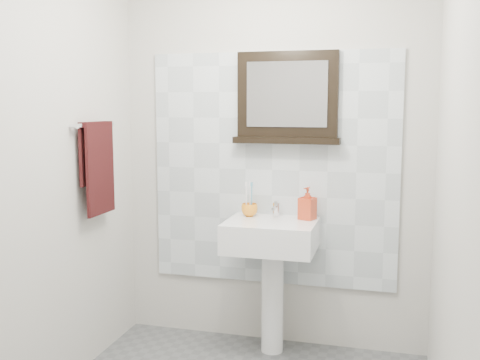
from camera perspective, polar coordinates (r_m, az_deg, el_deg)
name	(u,v)px	position (r m, az deg, el deg)	size (l,w,h in m)	color
back_wall	(273,154)	(3.63, 3.36, 2.63)	(2.00, 0.01, 2.50)	beige
front_wall	(105,222)	(1.56, -13.52, -4.14)	(2.00, 0.01, 2.50)	beige
left_wall	(34,168)	(3.01, -20.20, 1.17)	(0.01, 2.20, 2.50)	beige
right_wall	(456,182)	(2.47, 21.06, -0.18)	(0.01, 2.20, 2.50)	beige
splashback	(272,170)	(3.63, 3.31, 1.04)	(1.60, 0.02, 1.50)	silver
pedestal_sink	(271,250)	(3.50, 3.20, -7.10)	(0.55, 0.44, 0.96)	white
toothbrush_cup	(249,210)	(3.59, 0.97, -3.06)	(0.10, 0.10, 0.08)	orange
toothbrushes	(249,197)	(3.57, 0.96, -1.76)	(0.05, 0.04, 0.21)	white
soap_dispenser	(307,203)	(3.50, 6.86, -2.36)	(0.09, 0.09, 0.20)	red
framed_mirror	(287,100)	(3.56, 4.83, 8.11)	(0.67, 0.11, 0.57)	black
towel_bar	(95,125)	(3.42, -14.50, 5.43)	(0.07, 0.40, 0.03)	silver
hand_towel	(98,161)	(3.43, -14.28, 1.92)	(0.06, 0.30, 0.55)	black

